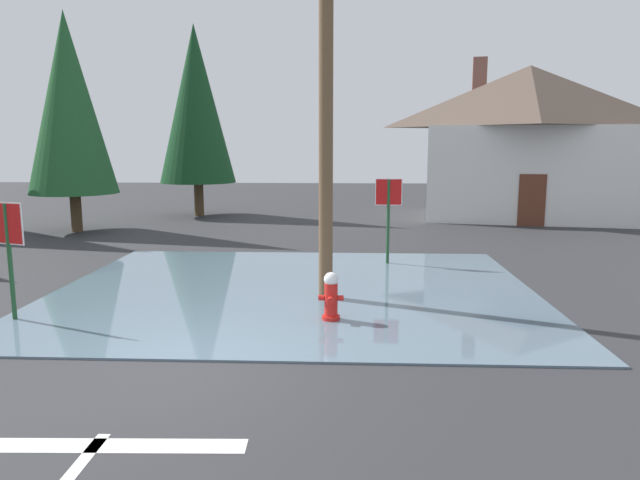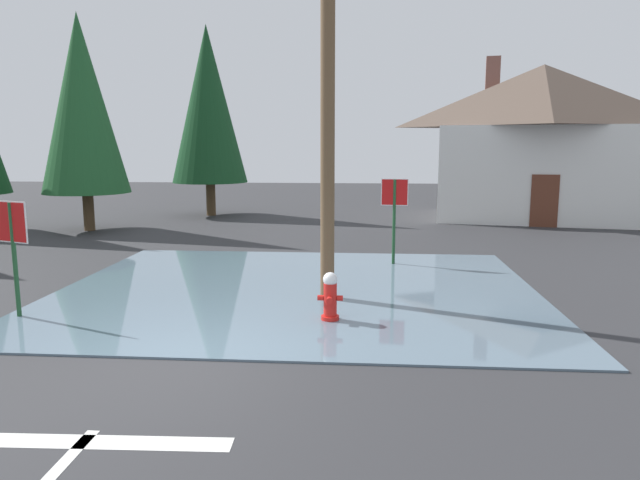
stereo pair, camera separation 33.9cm
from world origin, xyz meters
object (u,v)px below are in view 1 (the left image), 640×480
object	(u,v)px
stop_sign_near	(8,237)
stop_sign_far	(388,204)
fire_hydrant	(331,297)
pine_tree_tall_left	(69,104)
utility_pole	(326,88)
pine_tree_far_center	(196,105)
house	(527,140)

from	to	relation	value
stop_sign_near	stop_sign_far	size ratio (longest dim) A/B	0.95
stop_sign_near	fire_hydrant	xyz separation A→B (m)	(5.65, 0.23, -1.08)
pine_tree_tall_left	utility_pole	bearing A→B (deg)	-43.86
stop_sign_near	stop_sign_far	bearing A→B (deg)	37.20
stop_sign_near	pine_tree_far_center	distance (m)	15.99
stop_sign_near	pine_tree_far_center	size ratio (longest dim) A/B	0.26
utility_pole	pine_tree_far_center	distance (m)	15.21
pine_tree_tall_left	pine_tree_far_center	distance (m)	5.89
fire_hydrant	pine_tree_tall_left	distance (m)	14.74
fire_hydrant	pine_tree_tall_left	bearing A→B (deg)	132.19
utility_pole	pine_tree_tall_left	distance (m)	12.98
stop_sign_near	pine_tree_tall_left	world-z (taller)	pine_tree_tall_left
stop_sign_near	stop_sign_far	distance (m)	8.77
fire_hydrant	utility_pole	distance (m)	4.03
fire_hydrant	pine_tree_far_center	xyz separation A→B (m)	(-6.27, 15.41, 4.37)
utility_pole	house	xyz separation A→B (m)	(7.98, 13.85, -0.87)
stop_sign_far	pine_tree_far_center	bearing A→B (deg)	126.37
stop_sign_far	pine_tree_tall_left	size ratio (longest dim) A/B	0.29
house	pine_tree_tall_left	bearing A→B (deg)	-164.35
stop_sign_near	pine_tree_tall_left	bearing A→B (deg)	109.81
stop_sign_far	house	bearing A→B (deg)	57.72
stop_sign_far	stop_sign_near	bearing A→B (deg)	-142.80
stop_sign_far	pine_tree_far_center	size ratio (longest dim) A/B	0.28
stop_sign_near	pine_tree_tall_left	distance (m)	11.79
utility_pole	pine_tree_far_center	size ratio (longest dim) A/B	0.98
utility_pole	stop_sign_far	xyz separation A→B (m)	(1.49, 3.58, -2.58)
stop_sign_far	pine_tree_far_center	xyz separation A→B (m)	(-7.61, 10.33, 3.22)
fire_hydrant	stop_sign_near	bearing A→B (deg)	-177.66
utility_pole	fire_hydrant	bearing A→B (deg)	-84.25
pine_tree_far_center	utility_pole	bearing A→B (deg)	-66.26
utility_pole	stop_sign_far	world-z (taller)	utility_pole
stop_sign_near	stop_sign_far	xyz separation A→B (m)	(6.99, 5.30, 0.08)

